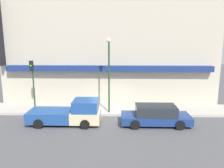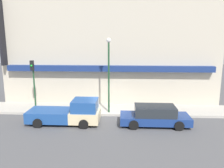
% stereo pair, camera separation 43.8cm
% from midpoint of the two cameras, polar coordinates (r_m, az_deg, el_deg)
% --- Properties ---
extents(ground_plane, '(80.00, 80.00, 0.00)m').
position_cam_midpoint_polar(ground_plane, '(17.51, -0.63, -8.41)').
color(ground_plane, '#4C4C4F').
extents(sidewalk, '(36.00, 2.96, 0.18)m').
position_cam_midpoint_polar(sidewalk, '(18.88, -0.33, -6.64)').
color(sidewalk, '#ADA89E').
rests_on(sidewalk, ground).
extents(building, '(19.80, 3.80, 9.82)m').
position_cam_midpoint_polar(building, '(20.94, 0.11, 8.54)').
color(building, '#BCB29E').
rests_on(building, ground).
extents(pickup_truck, '(5.13, 2.15, 1.78)m').
position_cam_midpoint_polar(pickup_truck, '(16.12, -10.39, -7.45)').
color(pickup_truck, beige).
rests_on(pickup_truck, ground).
extents(parked_car, '(4.86, 2.07, 1.40)m').
position_cam_midpoint_polar(parked_car, '(15.90, 11.87, -8.10)').
color(parked_car, navy).
rests_on(parked_car, ground).
extents(fire_hydrant, '(0.18, 0.18, 0.66)m').
position_cam_midpoint_polar(fire_hydrant, '(17.96, 11.96, -6.45)').
color(fire_hydrant, yellow).
rests_on(fire_hydrant, sidewalk).
extents(street_lamp, '(0.36, 0.36, 5.93)m').
position_cam_midpoint_polar(street_lamp, '(17.10, -0.12, 4.40)').
color(street_lamp, '#1E4728').
rests_on(street_lamp, sidewalk).
extents(traffic_light, '(0.28, 0.42, 4.16)m').
position_cam_midpoint_polar(traffic_light, '(18.80, -19.26, 1.81)').
color(traffic_light, '#1E4728').
rests_on(traffic_light, sidewalk).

